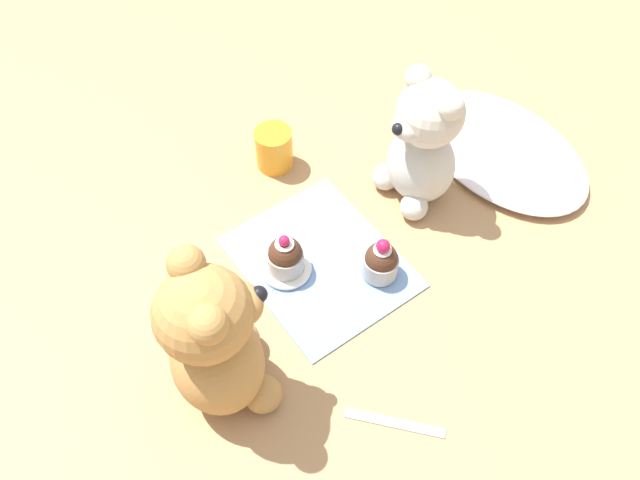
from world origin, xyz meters
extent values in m
plane|color=tan|center=(0.00, 0.00, 0.00)|extent=(4.00, 4.00, 0.00)
cube|color=#7A9ED1|center=(0.00, 0.00, 0.00)|extent=(0.25, 0.20, 0.01)
ellipsoid|color=silver|center=(0.00, 0.37, 0.01)|extent=(0.32, 0.21, 0.03)
ellipsoid|color=beige|center=(-0.02, 0.20, 0.06)|extent=(0.11, 0.10, 0.12)
sphere|color=beige|center=(-0.02, 0.20, 0.16)|extent=(0.10, 0.10, 0.10)
ellipsoid|color=beige|center=(-0.02, 0.16, 0.16)|extent=(0.05, 0.04, 0.04)
sphere|color=black|center=(-0.02, 0.15, 0.16)|extent=(0.02, 0.02, 0.02)
sphere|color=beige|center=(-0.06, 0.20, 0.20)|extent=(0.04, 0.04, 0.04)
sphere|color=beige|center=(0.01, 0.20, 0.20)|extent=(0.04, 0.04, 0.04)
sphere|color=beige|center=(-0.06, 0.17, 0.02)|extent=(0.04, 0.04, 0.04)
sphere|color=beige|center=(0.01, 0.17, 0.02)|extent=(0.04, 0.04, 0.04)
ellipsoid|color=#B78447|center=(0.08, -0.21, 0.07)|extent=(0.15, 0.13, 0.14)
sphere|color=#B78447|center=(0.08, -0.21, 0.18)|extent=(0.11, 0.11, 0.11)
ellipsoid|color=#B78447|center=(0.09, -0.17, 0.18)|extent=(0.06, 0.06, 0.04)
sphere|color=black|center=(0.09, -0.15, 0.18)|extent=(0.02, 0.02, 0.02)
sphere|color=#B78447|center=(0.12, -0.22, 0.23)|extent=(0.04, 0.04, 0.04)
sphere|color=#B78447|center=(0.04, -0.20, 0.23)|extent=(0.04, 0.04, 0.04)
sphere|color=#B78447|center=(0.13, -0.18, 0.02)|extent=(0.05, 0.05, 0.05)
sphere|color=#B78447|center=(0.05, -0.16, 0.02)|extent=(0.05, 0.05, 0.05)
cylinder|color=#B2ADA3|center=(0.07, 0.06, 0.02)|extent=(0.05, 0.05, 0.03)
sphere|color=#472819|center=(0.07, 0.06, 0.04)|extent=(0.05, 0.05, 0.05)
cylinder|color=white|center=(0.07, 0.06, 0.06)|extent=(0.03, 0.03, 0.00)
sphere|color=#B71947|center=(0.07, 0.06, 0.07)|extent=(0.02, 0.02, 0.02)
cylinder|color=white|center=(-0.02, -0.05, 0.01)|extent=(0.07, 0.07, 0.01)
cylinder|color=#B2ADA3|center=(-0.02, -0.05, 0.03)|extent=(0.05, 0.05, 0.03)
sphere|color=#472819|center=(-0.02, -0.05, 0.04)|extent=(0.05, 0.05, 0.05)
cylinder|color=white|center=(-0.02, -0.05, 0.07)|extent=(0.03, 0.03, 0.00)
sphere|color=#B71947|center=(-0.02, -0.05, 0.07)|extent=(0.02, 0.02, 0.02)
cylinder|color=orange|center=(-0.20, 0.06, 0.03)|extent=(0.06, 0.06, 0.07)
cube|color=silver|center=(0.25, -0.07, 0.00)|extent=(0.10, 0.09, 0.01)
camera|label=1|loc=(0.41, -0.30, 0.75)|focal=35.00mm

